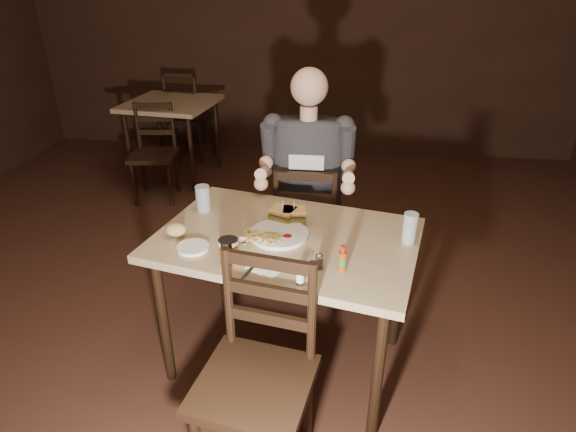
# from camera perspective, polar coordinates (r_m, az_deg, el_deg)

# --- Properties ---
(room_shell) EXTENTS (7.00, 7.00, 7.00)m
(room_shell) POSITION_cam_1_polar(r_m,az_deg,el_deg) (2.05, -8.37, 13.02)
(room_shell) COLOR black
(room_shell) RESTS_ON ground
(main_table) EXTENTS (1.34, 1.03, 0.77)m
(main_table) POSITION_cam_1_polar(r_m,az_deg,el_deg) (2.31, -0.16, -4.11)
(main_table) COLOR tan
(main_table) RESTS_ON ground
(bg_table) EXTENTS (0.88, 0.88, 0.77)m
(bg_table) POSITION_cam_1_polar(r_m,az_deg,el_deg) (4.88, -13.66, 12.06)
(bg_table) COLOR tan
(bg_table) RESTS_ON ground
(chair_far) EXTENTS (0.42, 0.46, 0.89)m
(chair_far) POSITION_cam_1_polar(r_m,az_deg,el_deg) (3.04, 2.22, -1.24)
(chair_far) COLOR black
(chair_far) RESTS_ON ground
(chair_near) EXTENTS (0.50, 0.54, 0.94)m
(chair_near) POSITION_cam_1_polar(r_m,az_deg,el_deg) (1.96, -4.07, -19.33)
(chair_near) COLOR black
(chair_near) RESTS_ON ground
(bg_chair_far) EXTENTS (0.49, 0.53, 0.93)m
(bg_chair_far) POSITION_cam_1_polar(r_m,az_deg,el_deg) (5.44, -11.43, 11.40)
(bg_chair_far) COLOR black
(bg_chair_far) RESTS_ON ground
(bg_chair_near) EXTENTS (0.45, 0.48, 0.85)m
(bg_chair_near) POSITION_cam_1_polar(r_m,az_deg,el_deg) (4.47, -15.68, 6.99)
(bg_chair_near) COLOR black
(bg_chair_near) RESTS_ON ground
(diner) EXTENTS (0.56, 0.45, 0.96)m
(diner) POSITION_cam_1_polar(r_m,az_deg,el_deg) (2.79, 2.32, 7.28)
(diner) COLOR #333438
(diner) RESTS_ON chair_far
(dinner_plate) EXTENTS (0.32, 0.32, 0.02)m
(dinner_plate) POSITION_cam_1_polar(r_m,az_deg,el_deg) (2.27, -1.08, -2.25)
(dinner_plate) COLOR white
(dinner_plate) RESTS_ON main_table
(sandwich_left) EXTENTS (0.14, 0.13, 0.10)m
(sandwich_left) POSITION_cam_1_polar(r_m,az_deg,el_deg) (2.37, -0.59, 0.72)
(sandwich_left) COLOR tan
(sandwich_left) RESTS_ON dinner_plate
(sandwich_right) EXTENTS (0.12, 0.11, 0.10)m
(sandwich_right) POSITION_cam_1_polar(r_m,az_deg,el_deg) (2.36, 0.73, 0.63)
(sandwich_right) COLOR tan
(sandwich_right) RESTS_ON dinner_plate
(fries_pile) EXTENTS (0.25, 0.20, 0.04)m
(fries_pile) POSITION_cam_1_polar(r_m,az_deg,el_deg) (2.20, -3.33, -2.45)
(fries_pile) COLOR #DEC76B
(fries_pile) RESTS_ON dinner_plate
(ketchup_dollop) EXTENTS (0.05, 0.05, 0.01)m
(ketchup_dollop) POSITION_cam_1_polar(r_m,az_deg,el_deg) (2.23, -0.06, -2.39)
(ketchup_dollop) COLOR maroon
(ketchup_dollop) RESTS_ON dinner_plate
(glass_left) EXTENTS (0.09, 0.09, 0.14)m
(glass_left) POSITION_cam_1_polar(r_m,az_deg,el_deg) (2.52, -10.03, 2.05)
(glass_left) COLOR silver
(glass_left) RESTS_ON main_table
(glass_right) EXTENTS (0.08, 0.08, 0.15)m
(glass_right) POSITION_cam_1_polar(r_m,az_deg,el_deg) (2.25, 14.23, -1.45)
(glass_right) COLOR silver
(glass_right) RESTS_ON main_table
(hot_sauce) EXTENTS (0.04, 0.04, 0.12)m
(hot_sauce) POSITION_cam_1_polar(r_m,az_deg,el_deg) (2.01, 6.48, -4.97)
(hot_sauce) COLOR brown
(hot_sauce) RESTS_ON main_table
(salt_shaker) EXTENTS (0.04, 0.04, 0.06)m
(salt_shaker) POSITION_cam_1_polar(r_m,az_deg,el_deg) (1.93, 1.44, -7.22)
(salt_shaker) COLOR white
(salt_shaker) RESTS_ON main_table
(pepper_shaker) EXTENTS (0.04, 0.04, 0.06)m
(pepper_shaker) POSITION_cam_1_polar(r_m,az_deg,el_deg) (2.02, 3.70, -5.41)
(pepper_shaker) COLOR #38332D
(pepper_shaker) RESTS_ON main_table
(syrup_dispenser) EXTENTS (0.10, 0.10, 0.11)m
(syrup_dispenser) POSITION_cam_1_polar(r_m,az_deg,el_deg) (2.07, -7.04, -4.11)
(syrup_dispenser) COLOR brown
(syrup_dispenser) RESTS_ON main_table
(napkin) EXTENTS (0.18, 0.18, 0.00)m
(napkin) POSITION_cam_1_polar(r_m,az_deg,el_deg) (2.05, -2.50, -5.99)
(napkin) COLOR white
(napkin) RESTS_ON main_table
(knife) EXTENTS (0.08, 0.22, 0.01)m
(knife) POSITION_cam_1_polar(r_m,az_deg,el_deg) (2.03, -4.29, -6.26)
(knife) COLOR silver
(knife) RESTS_ON napkin
(fork) EXTENTS (0.04, 0.17, 0.01)m
(fork) POSITION_cam_1_polar(r_m,az_deg,el_deg) (2.06, 2.33, -5.59)
(fork) COLOR silver
(fork) RESTS_ON napkin
(side_plate) EXTENTS (0.17, 0.17, 0.01)m
(side_plate) POSITION_cam_1_polar(r_m,az_deg,el_deg) (2.21, -11.19, -3.76)
(side_plate) COLOR white
(side_plate) RESTS_ON main_table
(bread_roll) EXTENTS (0.12, 0.10, 0.06)m
(bread_roll) POSITION_cam_1_polar(r_m,az_deg,el_deg) (2.30, -13.16, -1.57)
(bread_roll) COLOR tan
(bread_roll) RESTS_ON side_plate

